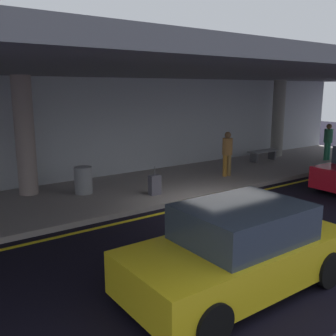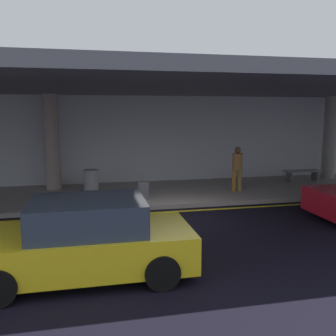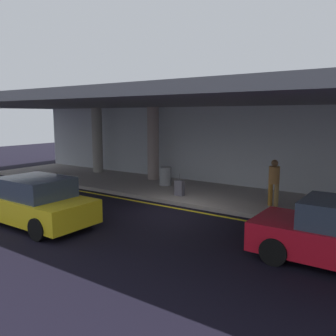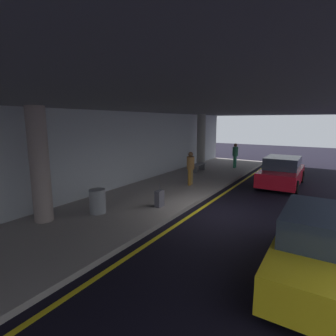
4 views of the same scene
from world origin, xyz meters
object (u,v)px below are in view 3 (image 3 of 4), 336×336
(trash_bin_steel, at_px, (165,176))
(support_column_far_left, at_px, (97,140))
(suitcase_upright_primary, at_px, (179,188))
(support_column_left_mid, at_px, (153,143))
(car_yellow_taxi, at_px, (35,202))
(person_waiting_for_ride, at_px, (274,180))

(trash_bin_steel, bearing_deg, support_column_far_left, 170.09)
(trash_bin_steel, bearing_deg, suitcase_upright_primary, -39.91)
(support_column_left_mid, height_order, suitcase_upright_primary, support_column_left_mid)
(car_yellow_taxi, height_order, person_waiting_for_ride, person_waiting_for_ride)
(suitcase_upright_primary, bearing_deg, trash_bin_steel, 142.22)
(support_column_far_left, bearing_deg, suitcase_upright_primary, -18.52)
(person_waiting_for_ride, relative_size, suitcase_upright_primary, 1.87)
(suitcase_upright_primary, bearing_deg, car_yellow_taxi, -107.12)
(support_column_left_mid, xyz_separation_m, trash_bin_steel, (1.43, -0.95, -1.40))
(support_column_left_mid, distance_m, suitcase_upright_primary, 4.25)
(support_column_left_mid, relative_size, car_yellow_taxi, 0.89)
(support_column_far_left, relative_size, support_column_left_mid, 1.00)
(support_column_far_left, relative_size, suitcase_upright_primary, 4.06)
(support_column_far_left, xyz_separation_m, car_yellow_taxi, (5.29, -7.77, -1.26))
(support_column_far_left, xyz_separation_m, suitcase_upright_primary, (7.16, -2.40, -1.51))
(car_yellow_taxi, relative_size, person_waiting_for_ride, 2.44)
(support_column_left_mid, relative_size, person_waiting_for_ride, 2.17)
(car_yellow_taxi, bearing_deg, suitcase_upright_primary, -107.48)
(support_column_far_left, xyz_separation_m, support_column_left_mid, (4.00, 0.00, 0.00))
(trash_bin_steel, bearing_deg, support_column_left_mid, 146.41)
(support_column_left_mid, distance_m, trash_bin_steel, 2.21)
(car_yellow_taxi, height_order, suitcase_upright_primary, car_yellow_taxi)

